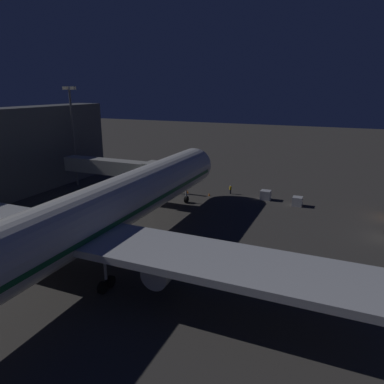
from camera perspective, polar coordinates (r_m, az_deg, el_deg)
ground_plane at (r=49.24m, az=-8.70°, el=-7.07°), size 320.00×320.00×0.00m
airliner_at_gate at (r=38.87m, az=-17.64°, el=-4.77°), size 57.32×68.43×20.76m
jet_bridge at (r=63.31m, az=-11.23°, el=3.76°), size 19.87×3.40×7.51m
apron_floodlight_mast at (r=75.73m, az=-18.45°, el=9.33°), size 2.90×0.50×19.62m
baggage_container_near_belt at (r=65.52m, az=11.65°, el=-0.48°), size 1.77×1.56×1.69m
baggage_container_far_row at (r=63.45m, az=16.45°, el=-1.44°), size 1.61×1.59×1.56m
ground_crew_marshaller_fwd at (r=68.03m, az=6.16°, el=0.48°), size 0.40×0.40×1.72m
traffic_cone_nose_port at (r=66.68m, az=2.75°, el=-0.37°), size 0.36×0.36×0.55m
traffic_cone_nose_starboard at (r=68.27m, az=-0.71°, el=0.04°), size 0.36×0.36×0.55m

